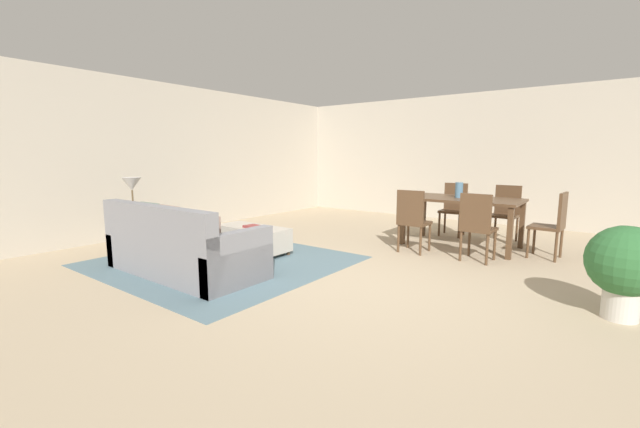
{
  "coord_description": "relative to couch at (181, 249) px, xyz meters",
  "views": [
    {
      "loc": [
        2.18,
        -3.71,
        1.41
      ],
      "look_at": [
        -1.24,
        0.81,
        0.56
      ],
      "focal_mm": 22.12,
      "sensor_mm": 36.0,
      "label": 1
    }
  ],
  "objects": [
    {
      "name": "wall_left",
      "position": [
        -2.58,
        1.55,
        1.05
      ],
      "size": [
        0.12,
        11.0,
        2.7
      ],
      "primitive_type": "cube",
      "color": "#BCB2A0",
      "rests_on": "ground_plane"
    },
    {
      "name": "ottoman_table",
      "position": [
        -0.09,
        1.24,
        -0.07
      ],
      "size": [
        1.14,
        0.47,
        0.38
      ],
      "color": "#B7AD9E",
      "rests_on": "ground_plane"
    },
    {
      "name": "side_table",
      "position": [
        -1.32,
        0.14,
        0.16
      ],
      "size": [
        0.4,
        0.4,
        0.58
      ],
      "color": "olive",
      "rests_on": "ground_plane"
    },
    {
      "name": "wall_back",
      "position": [
        1.92,
        6.05,
        1.05
      ],
      "size": [
        9.0,
        0.12,
        2.7
      ],
      "primitive_type": "cube",
      "color": "#BCB2A0",
      "rests_on": "ground_plane"
    },
    {
      "name": "table_lamp",
      "position": [
        -1.32,
        0.14,
        0.7
      ],
      "size": [
        0.26,
        0.26,
        0.53
      ],
      "color": "brown",
      "rests_on": "side_table"
    },
    {
      "name": "potted_plant",
      "position": [
        4.21,
        1.51,
        0.19
      ],
      "size": [
        0.61,
        0.61,
        0.82
      ],
      "color": "beige",
      "rests_on": "ground_plane"
    },
    {
      "name": "dining_chair_head_east",
      "position": [
        3.45,
        3.45,
        0.22
      ],
      "size": [
        0.43,
        0.43,
        0.92
      ],
      "color": "#513823",
      "rests_on": "ground_plane"
    },
    {
      "name": "dining_chair_near_left",
      "position": [
        1.78,
        2.62,
        0.22
      ],
      "size": [
        0.4,
        0.4,
        0.92
      ],
      "color": "#513823",
      "rests_on": "ground_plane"
    },
    {
      "name": "area_rug",
      "position": [
        -0.04,
        0.65,
        -0.29
      ],
      "size": [
        3.0,
        2.8,
        0.01
      ],
      "primitive_type": "cube",
      "color": "slate",
      "rests_on": "ground_plane"
    },
    {
      "name": "vase_centerpiece",
      "position": [
        2.15,
        3.48,
        0.58
      ],
      "size": [
        0.12,
        0.12,
        0.24
      ],
      "primitive_type": "cylinder",
      "color": "slate",
      "rests_on": "dining_table"
    },
    {
      "name": "dining_chair_far_right",
      "position": [
        2.67,
        4.31,
        0.22
      ],
      "size": [
        0.42,
        0.42,
        0.92
      ],
      "color": "#513823",
      "rests_on": "ground_plane"
    },
    {
      "name": "dining_chair_near_right",
      "position": [
        2.67,
        2.66,
        0.22
      ],
      "size": [
        0.41,
        0.41,
        0.92
      ],
      "color": "#513823",
      "rests_on": "ground_plane"
    },
    {
      "name": "ground_plane",
      "position": [
        1.92,
        1.05,
        -0.3
      ],
      "size": [
        10.8,
        10.8,
        0.0
      ],
      "primitive_type": "plane",
      "color": "tan"
    },
    {
      "name": "book_on_ottoman",
      "position": [
        -0.0,
        1.18,
        0.1
      ],
      "size": [
        0.28,
        0.23,
        0.03
      ],
      "primitive_type": "cube",
      "rotation": [
        0.0,
        0.0,
        -0.1
      ],
      "color": "maroon",
      "rests_on": "ottoman_table"
    },
    {
      "name": "dining_table",
      "position": [
        2.21,
        3.48,
        0.38
      ],
      "size": [
        1.69,
        0.95,
        0.76
      ],
      "color": "#513823",
      "rests_on": "ground_plane"
    },
    {
      "name": "couch",
      "position": [
        0.0,
        0.0,
        0.0
      ],
      "size": [
        2.05,
        0.91,
        0.86
      ],
      "color": "gray",
      "rests_on": "ground_plane"
    },
    {
      "name": "dining_chair_far_left",
      "position": [
        1.81,
        4.31,
        0.22
      ],
      "size": [
        0.42,
        0.42,
        0.92
      ],
      "color": "#513823",
      "rests_on": "ground_plane"
    }
  ]
}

